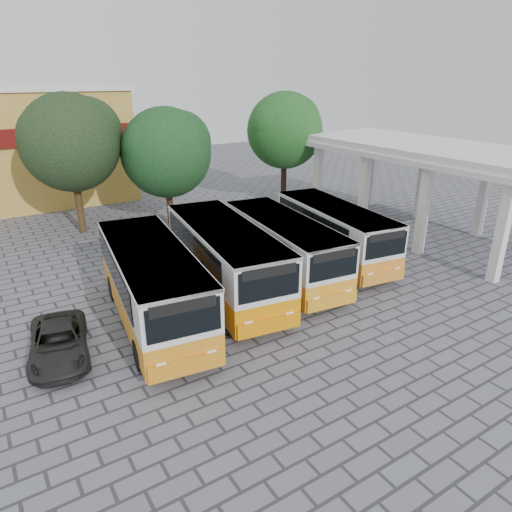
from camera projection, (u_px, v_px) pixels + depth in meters
ground at (330, 301)px, 19.54m from camera, size 90.00×90.00×0.00m
terminal_shelter at (428, 152)px, 26.09m from camera, size 6.80×15.80×5.40m
bus_far_left at (152, 281)px, 17.19m from camera, size 3.68×8.83×3.08m
bus_centre_left at (225, 256)px, 19.51m from camera, size 3.82×8.97×3.13m
bus_centre_right at (283, 245)px, 21.12m from camera, size 3.43×8.37×2.93m
bus_far_right at (334, 230)px, 23.28m from camera, size 3.51×8.28×2.88m
tree_left at (71, 139)px, 26.24m from camera, size 5.91×5.63×8.21m
tree_middle at (167, 150)px, 28.07m from camera, size 5.80×5.53×7.33m
tree_right at (285, 128)px, 31.76m from camera, size 5.53×5.27×8.07m
parked_car at (59, 343)px, 15.49m from camera, size 2.56×4.31×1.12m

